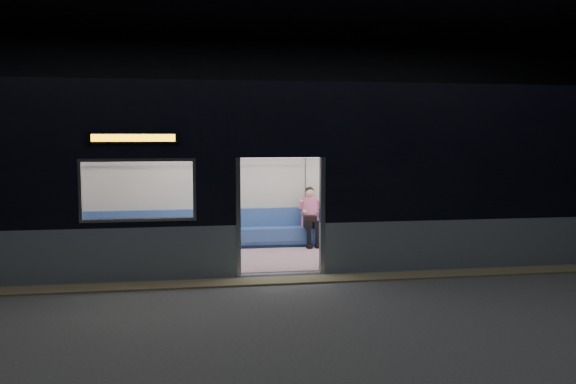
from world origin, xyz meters
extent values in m
cube|color=#47494C|center=(0.00, 0.00, -0.01)|extent=(24.00, 14.00, 0.01)
cube|color=black|center=(0.00, 6.98, 2.50)|extent=(24.00, 0.04, 5.00)
cube|color=#8C7F59|center=(0.00, 0.55, 0.01)|extent=(22.80, 0.50, 0.03)
cube|color=gray|center=(4.85, 1.06, 0.45)|extent=(8.30, 0.12, 0.90)
cube|color=black|center=(4.85, 1.06, 2.05)|extent=(8.30, 0.12, 2.30)
cube|color=black|center=(0.00, 1.06, 2.62)|extent=(1.40, 0.12, 1.15)
cube|color=#B7BABC|center=(-0.74, 1.06, 1.02)|extent=(0.08, 0.14, 2.05)
cube|color=#B7BABC|center=(0.74, 1.06, 1.02)|extent=(0.08, 0.14, 2.05)
cube|color=black|center=(-2.45, 0.98, 2.39)|extent=(1.50, 0.04, 0.18)
cube|color=#FFA700|center=(-2.45, 0.97, 2.39)|extent=(1.34, 0.03, 0.12)
cube|color=#B9B6A9|center=(0.00, 3.94, 1.60)|extent=(18.00, 0.12, 3.20)
cube|color=black|center=(0.00, 2.50, 3.28)|extent=(18.00, 3.00, 0.15)
cube|color=gray|center=(0.00, 2.50, 0.02)|extent=(17.76, 2.76, 0.04)
cube|color=#B9B6A9|center=(0.00, 2.50, 2.35)|extent=(17.76, 2.76, 0.10)
cube|color=#324993|center=(0.00, 3.62, 0.24)|extent=(11.00, 0.48, 0.41)
cube|color=#324993|center=(0.00, 3.81, 0.65)|extent=(11.00, 0.10, 0.40)
cube|color=#7B5A61|center=(-3.30, 1.41, 0.24)|extent=(4.40, 0.48, 0.41)
cube|color=#7B5A61|center=(3.30, 1.41, 0.24)|extent=(4.40, 0.48, 0.41)
cylinder|color=silver|center=(-0.95, 1.37, 1.17)|extent=(0.04, 0.04, 2.26)
cylinder|color=silver|center=(-0.95, 3.63, 1.17)|extent=(0.04, 0.04, 2.26)
cylinder|color=silver|center=(0.95, 1.37, 1.17)|extent=(0.04, 0.04, 2.26)
cylinder|color=silver|center=(0.95, 3.63, 1.17)|extent=(0.04, 0.04, 2.26)
cylinder|color=silver|center=(0.00, 3.58, 1.95)|extent=(11.00, 0.03, 0.03)
cube|color=black|center=(0.95, 3.41, 0.52)|extent=(0.15, 0.42, 0.14)
cube|color=black|center=(1.14, 3.41, 0.52)|extent=(0.15, 0.42, 0.14)
cylinder|color=black|center=(0.95, 3.22, 0.26)|extent=(0.10, 0.10, 0.43)
cylinder|color=black|center=(1.14, 3.22, 0.26)|extent=(0.10, 0.10, 0.43)
cube|color=pink|center=(1.05, 3.59, 0.54)|extent=(0.36, 0.20, 0.18)
cylinder|color=pink|center=(1.05, 3.62, 0.85)|extent=(0.39, 0.39, 0.47)
sphere|color=tan|center=(1.05, 3.60, 1.18)|extent=(0.19, 0.19, 0.19)
sphere|color=black|center=(1.05, 3.63, 1.22)|extent=(0.20, 0.20, 0.20)
cube|color=black|center=(1.00, 3.35, 0.66)|extent=(0.31, 0.28, 0.13)
cube|color=white|center=(3.20, 3.85, 1.49)|extent=(1.03, 0.03, 0.67)
camera|label=1|loc=(-1.63, -9.30, 2.42)|focal=38.00mm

